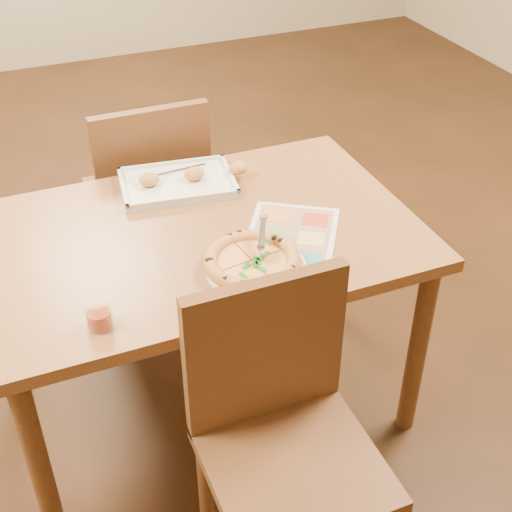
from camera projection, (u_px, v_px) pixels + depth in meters
name	position (u px, v px, depth m)	size (l,w,h in m)	color
room	(187.00, 20.00, 1.76)	(7.00, 7.00, 7.00)	#371C0F
dining_table	(200.00, 254.00, 2.18)	(1.30, 0.85, 0.72)	#96623C
chair_near	(279.00, 408.00, 1.77)	(0.42, 0.42, 0.47)	brown
chair_far	(150.00, 183.00, 2.67)	(0.42, 0.42, 0.47)	brown
plate	(256.00, 268.00, 1.97)	(0.28, 0.28, 0.02)	white
pizza	(252.00, 261.00, 1.96)	(0.27, 0.27, 0.04)	#DC954B
pizza_cutter	(262.00, 237.00, 1.97)	(0.07, 0.12, 0.08)	silver
appetizer_tray	(181.00, 182.00, 2.33)	(0.44, 0.30, 0.06)	silver
glass_tumbler	(99.00, 315.00, 1.76)	(0.07, 0.07, 0.09)	#8C2F0A
menu	(291.00, 237.00, 2.10)	(0.26, 0.36, 0.01)	silver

